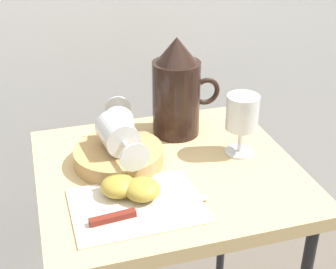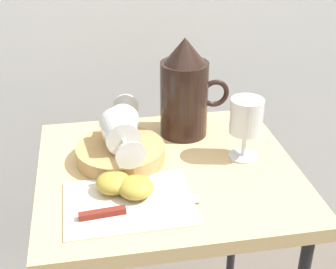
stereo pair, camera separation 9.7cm
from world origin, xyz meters
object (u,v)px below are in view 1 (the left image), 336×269
at_px(basket_tray, 119,156).
at_px(wine_glass_tipped_far, 118,135).
at_px(table, 168,198).
at_px(wine_glass_upright, 242,116).
at_px(wine_glass_tipped_near, 118,128).
at_px(pitcher, 177,96).
at_px(knife, 132,213).
at_px(apple_half_left, 118,186).
at_px(apple_half_right, 142,189).

bearing_deg(basket_tray, wine_glass_tipped_far, -88.73).
bearing_deg(table, wine_glass_tipped_far, 155.02).
distance_m(table, wine_glass_tipped_far, 0.18).
height_order(wine_glass_upright, wine_glass_tipped_near, wine_glass_upright).
bearing_deg(pitcher, wine_glass_upright, -51.75).
height_order(table, wine_glass_tipped_far, wine_glass_tipped_far).
relative_size(wine_glass_tipped_near, knife, 0.68).
height_order(wine_glass_upright, apple_half_left, wine_glass_upright).
bearing_deg(apple_half_right, basket_tray, 96.55).
bearing_deg(apple_half_right, knife, -122.16).
relative_size(basket_tray, wine_glass_upright, 1.39).
bearing_deg(apple_half_left, table, 30.03).
relative_size(wine_glass_upright, knife, 0.61).
distance_m(basket_tray, apple_half_right, 0.14).
bearing_deg(apple_half_left, knife, -81.97).
height_order(pitcher, wine_glass_tipped_near, pitcher).
distance_m(wine_glass_tipped_far, apple_half_right, 0.15).
bearing_deg(apple_half_right, wine_glass_tipped_far, 96.75).
distance_m(table, pitcher, 0.24).
xyz_separation_m(wine_glass_tipped_far, apple_half_right, (0.02, -0.14, -0.05)).
height_order(table, wine_glass_upright, wine_glass_upright).
relative_size(table, wine_glass_tipped_far, 4.74).
xyz_separation_m(basket_tray, wine_glass_upright, (0.26, -0.03, 0.07)).
bearing_deg(wine_glass_tipped_far, table, -24.98).
relative_size(apple_half_right, knife, 0.30).
xyz_separation_m(apple_half_left, apple_half_right, (0.04, -0.02, 0.00)).
bearing_deg(knife, apple_half_left, 98.03).
height_order(table, pitcher, pitcher).
relative_size(wine_glass_upright, apple_half_left, 2.02).
xyz_separation_m(table, knife, (-0.11, -0.14, 0.09)).
bearing_deg(pitcher, wine_glass_tipped_near, -155.34).
relative_size(pitcher, wine_glass_tipped_far, 1.51).
height_order(table, apple_half_right, apple_half_right).
bearing_deg(basket_tray, table, -27.55).
xyz_separation_m(wine_glass_tipped_near, apple_half_left, (-0.03, -0.15, -0.05)).
bearing_deg(table, wine_glass_tipped_near, 138.28).
xyz_separation_m(table, basket_tray, (-0.09, 0.05, 0.09)).
relative_size(table, basket_tray, 3.87).
bearing_deg(wine_glass_tipped_near, wine_glass_upright, -13.67).
height_order(apple_half_left, knife, apple_half_left).
xyz_separation_m(wine_glass_upright, wine_glass_tipped_near, (-0.26, 0.06, -0.02)).
height_order(wine_glass_tipped_far, apple_half_right, wine_glass_tipped_far).
height_order(wine_glass_tipped_far, knife, wine_glass_tipped_far).
distance_m(wine_glass_tipped_near, apple_half_left, 0.16).
bearing_deg(wine_glass_tipped_far, wine_glass_upright, -6.19).
distance_m(wine_glass_upright, wine_glass_tipped_far, 0.27).
height_order(basket_tray, knife, basket_tray).
relative_size(wine_glass_tipped_near, apple_half_right, 2.27).
xyz_separation_m(apple_half_right, knife, (-0.03, -0.05, -0.01)).
bearing_deg(knife, pitcher, 58.96).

